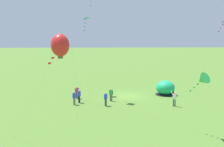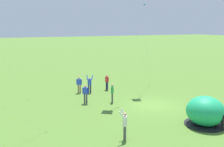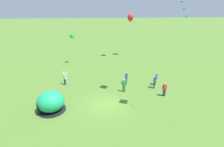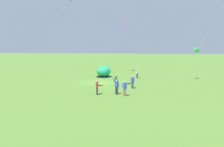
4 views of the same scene
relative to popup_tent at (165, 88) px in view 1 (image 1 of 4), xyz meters
The scene contains 12 objects.
ground_plane 5.69m from the popup_tent, ahead, with size 300.00×300.00×0.00m, color #517A2D.
popup_tent is the anchor object (origin of this frame).
person_center_field 10.48m from the popup_tent, 32.93° to the left, with size 0.42×0.49×1.72m.
person_watching_sky 12.72m from the popup_tent, ahead, with size 0.59×0.28×1.72m.
person_near_tent 13.61m from the popup_tent, 21.32° to the left, with size 0.40×0.51×1.72m.
person_strolling 12.79m from the popup_tent, 18.13° to the left, with size 0.65×0.72×1.89m.
person_with_toddler 6.26m from the popup_tent, 85.57° to the left, with size 0.72×0.68×1.89m.
person_far_back 8.71m from the popup_tent, 22.62° to the left, with size 0.53×0.39×1.72m.
kite_teal 15.00m from the popup_tent, ahead, with size 1.66×3.00×11.30m.
kite_green 16.10m from the popup_tent, 86.44° to the left, with size 3.49×5.99×5.51m.
kite_red 24.28m from the popup_tent, 58.91° to the left, with size 5.35×5.11×8.66m.
kite_purple 11.72m from the popup_tent, 159.06° to the left, with size 2.32×6.38×10.81m.
Camera 1 is at (3.95, 36.26, 8.54)m, focal length 42.00 mm.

